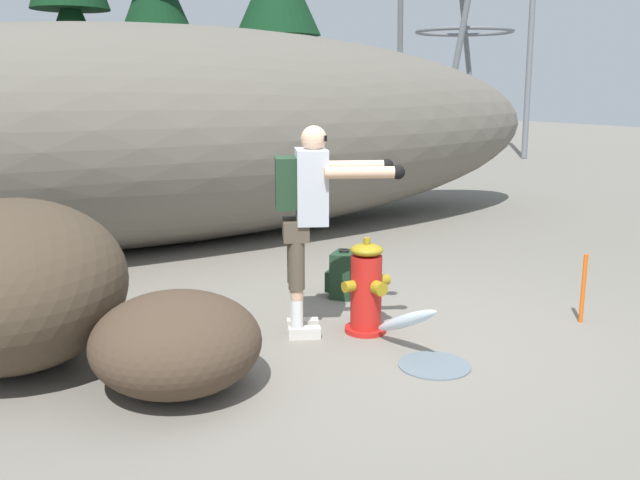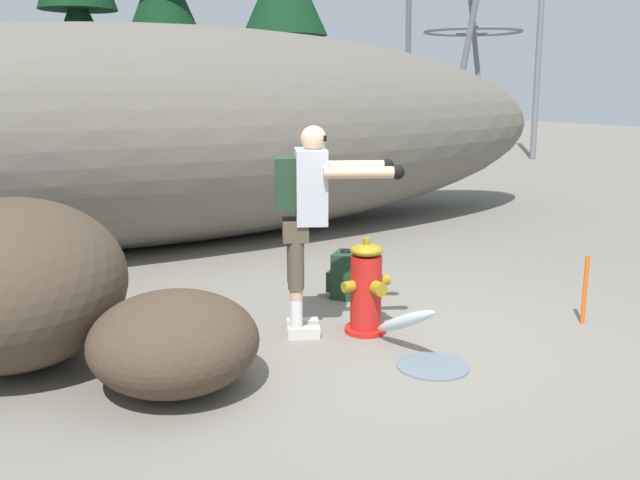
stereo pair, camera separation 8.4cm
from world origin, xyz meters
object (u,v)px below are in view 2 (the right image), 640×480
at_px(fire_hydrant, 366,289).
at_px(boulder_large, 174,342).
at_px(spare_backpack, 345,275).
at_px(boulder_mid, 12,283).
at_px(utility_worker, 309,205).
at_px(survey_stake, 585,290).

relative_size(fire_hydrant, boulder_large, 0.70).
height_order(spare_backpack, boulder_mid, boulder_mid).
bearing_deg(utility_worker, boulder_large, -134.82).
xyz_separation_m(fire_hydrant, utility_worker, (-0.42, 0.21, 0.70)).
height_order(fire_hydrant, utility_worker, utility_worker).
bearing_deg(fire_hydrant, spare_backpack, 66.84).
bearing_deg(utility_worker, survey_stake, 1.36).
bearing_deg(boulder_large, spare_backpack, 28.07).
bearing_deg(spare_backpack, survey_stake, 178.90).
height_order(utility_worker, boulder_large, utility_worker).
bearing_deg(utility_worker, fire_hydrant, -0.40).
distance_m(utility_worker, spare_backpack, 1.36).
height_order(utility_worker, boulder_mid, utility_worker).
bearing_deg(spare_backpack, boulder_large, 79.20).
relative_size(fire_hydrant, utility_worker, 0.47).
relative_size(utility_worker, survey_stake, 2.81).
distance_m(utility_worker, survey_stake, 2.47).
bearing_deg(survey_stake, utility_worker, 154.53).
distance_m(spare_backpack, survey_stake, 2.15).
bearing_deg(fire_hydrant, survey_stake, -25.04).
bearing_deg(fire_hydrant, boulder_mid, 162.42).
bearing_deg(boulder_mid, utility_worker, -15.53).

